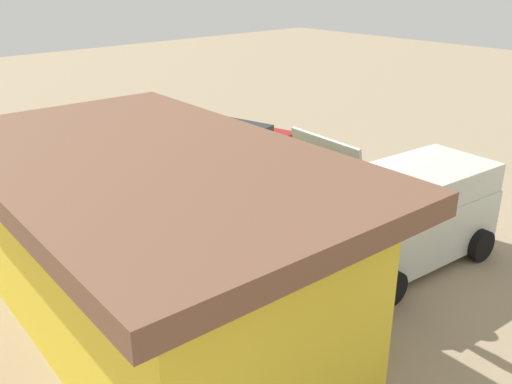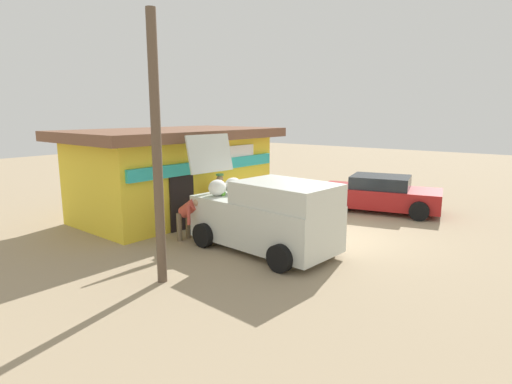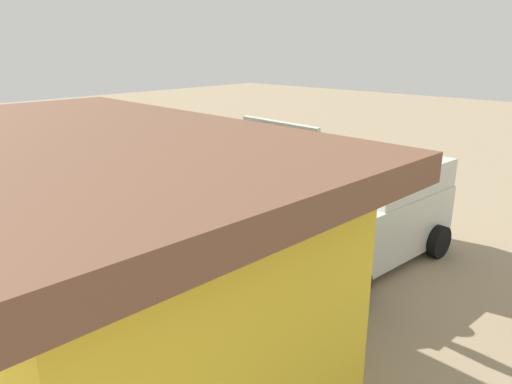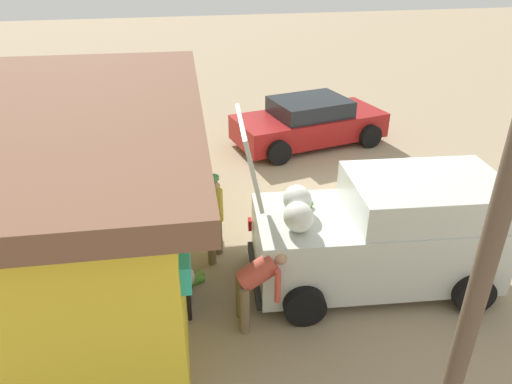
{
  "view_description": "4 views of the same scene",
  "coord_description": "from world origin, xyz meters",
  "px_view_note": "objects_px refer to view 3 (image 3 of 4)",
  "views": [
    {
      "loc": [
        -7.8,
        9.43,
        5.45
      ],
      "look_at": [
        0.45,
        2.04,
        0.94
      ],
      "focal_mm": 39.15,
      "sensor_mm": 36.0,
      "label": 1
    },
    {
      "loc": [
        -10.88,
        -5.4,
        3.54
      ],
      "look_at": [
        -0.54,
        2.48,
        1.06
      ],
      "focal_mm": 29.34,
      "sensor_mm": 36.0,
      "label": 2
    },
    {
      "loc": [
        -6.62,
        8.17,
        3.99
      ],
      "look_at": [
        -0.66,
        1.81,
        1.24
      ],
      "focal_mm": 32.83,
      "sensor_mm": 36.0,
      "label": 3
    },
    {
      "loc": [
        -8.42,
        3.99,
        5.15
      ],
      "look_at": [
        -0.6,
        2.44,
        0.91
      ],
      "focal_mm": 33.34,
      "sensor_mm": 36.0,
      "label": 4
    }
  ],
  "objects_px": {
    "vendor_standing": "(222,237)",
    "paint_bucket": "(167,251)",
    "parked_sedan": "(186,168)",
    "storefront_bar": "(88,241)",
    "unloaded_banana_pile": "(223,312)",
    "customer_bending": "(323,271)",
    "delivery_van": "(363,213)"
  },
  "relations": [
    {
      "from": "vendor_standing",
      "to": "paint_bucket",
      "type": "bearing_deg",
      "value": -1.95
    },
    {
      "from": "vendor_standing",
      "to": "paint_bucket",
      "type": "distance_m",
      "value": 1.83
    },
    {
      "from": "parked_sedan",
      "to": "paint_bucket",
      "type": "relative_size",
      "value": 14.16
    },
    {
      "from": "parked_sedan",
      "to": "vendor_standing",
      "type": "xyz_separation_m",
      "value": [
        -5.02,
        3.27,
        0.33
      ]
    },
    {
      "from": "storefront_bar",
      "to": "unloaded_banana_pile",
      "type": "bearing_deg",
      "value": -121.87
    },
    {
      "from": "paint_bucket",
      "to": "customer_bending",
      "type": "bearing_deg",
      "value": -174.08
    },
    {
      "from": "storefront_bar",
      "to": "vendor_standing",
      "type": "distance_m",
      "value": 2.32
    },
    {
      "from": "delivery_van",
      "to": "vendor_standing",
      "type": "relative_size",
      "value": 2.59
    },
    {
      "from": "vendor_standing",
      "to": "paint_bucket",
      "type": "xyz_separation_m",
      "value": [
        1.65,
        -0.06,
        -0.79
      ]
    },
    {
      "from": "storefront_bar",
      "to": "unloaded_banana_pile",
      "type": "distance_m",
      "value": 2.22
    },
    {
      "from": "customer_bending",
      "to": "paint_bucket",
      "type": "relative_size",
      "value": 3.97
    },
    {
      "from": "delivery_van",
      "to": "unloaded_banana_pile",
      "type": "bearing_deg",
      "value": 84.6
    },
    {
      "from": "customer_bending",
      "to": "delivery_van",
      "type": "bearing_deg",
      "value": -73.95
    },
    {
      "from": "customer_bending",
      "to": "paint_bucket",
      "type": "bearing_deg",
      "value": 5.92
    },
    {
      "from": "unloaded_banana_pile",
      "to": "paint_bucket",
      "type": "height_order",
      "value": "unloaded_banana_pile"
    },
    {
      "from": "parked_sedan",
      "to": "delivery_van",
      "type": "bearing_deg",
      "value": 173.93
    },
    {
      "from": "delivery_van",
      "to": "unloaded_banana_pile",
      "type": "height_order",
      "value": "delivery_van"
    },
    {
      "from": "paint_bucket",
      "to": "vendor_standing",
      "type": "bearing_deg",
      "value": 178.05
    },
    {
      "from": "vendor_standing",
      "to": "unloaded_banana_pile",
      "type": "bearing_deg",
      "value": 137.39
    },
    {
      "from": "parked_sedan",
      "to": "paint_bucket",
      "type": "bearing_deg",
      "value": 136.37
    },
    {
      "from": "parked_sedan",
      "to": "customer_bending",
      "type": "height_order",
      "value": "parked_sedan"
    },
    {
      "from": "vendor_standing",
      "to": "unloaded_banana_pile",
      "type": "relative_size",
      "value": 1.82
    },
    {
      "from": "vendor_standing",
      "to": "storefront_bar",
      "type": "bearing_deg",
      "value": 86.73
    },
    {
      "from": "delivery_van",
      "to": "unloaded_banana_pile",
      "type": "relative_size",
      "value": 4.7
    },
    {
      "from": "parked_sedan",
      "to": "customer_bending",
      "type": "xyz_separation_m",
      "value": [
        -6.77,
        2.86,
        0.17
      ]
    },
    {
      "from": "delivery_van",
      "to": "parked_sedan",
      "type": "xyz_separation_m",
      "value": [
        6.14,
        -0.65,
        -0.33
      ]
    },
    {
      "from": "storefront_bar",
      "to": "paint_bucket",
      "type": "height_order",
      "value": "storefront_bar"
    },
    {
      "from": "customer_bending",
      "to": "unloaded_banana_pile",
      "type": "relative_size",
      "value": 1.38
    },
    {
      "from": "storefront_bar",
      "to": "vendor_standing",
      "type": "bearing_deg",
      "value": -93.27
    },
    {
      "from": "customer_bending",
      "to": "paint_bucket",
      "type": "height_order",
      "value": "customer_bending"
    },
    {
      "from": "storefront_bar",
      "to": "customer_bending",
      "type": "distance_m",
      "value": 3.33
    },
    {
      "from": "storefront_bar",
      "to": "vendor_standing",
      "type": "xyz_separation_m",
      "value": [
        -0.13,
        -2.24,
        -0.6
      ]
    }
  ]
}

